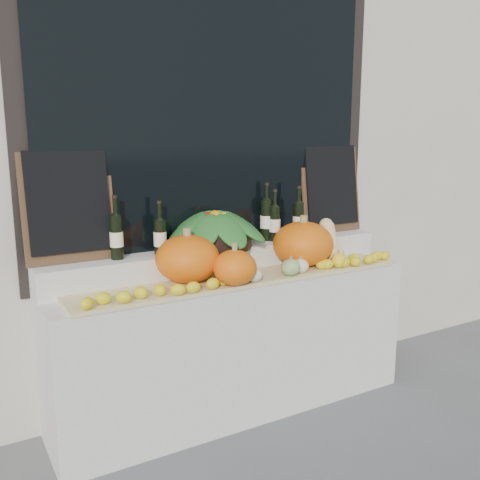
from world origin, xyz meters
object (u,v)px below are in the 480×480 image
at_px(butternut_squash, 331,244).
at_px(pumpkin_left, 188,259).
at_px(pumpkin_right, 303,244).
at_px(wine_bottle_tall, 266,220).
at_px(produce_bowl, 215,229).

bearing_deg(butternut_squash, pumpkin_left, 177.96).
bearing_deg(pumpkin_left, pumpkin_right, -1.38).
height_order(butternut_squash, wine_bottle_tall, wine_bottle_tall).
distance_m(pumpkin_right, butternut_squash, 0.22).
distance_m(butternut_squash, produce_bowl, 0.78).
distance_m(pumpkin_right, wine_bottle_tall, 0.31).
bearing_deg(wine_bottle_tall, pumpkin_left, -160.85).
relative_size(pumpkin_left, butternut_squash, 1.29).
relative_size(pumpkin_left, wine_bottle_tall, 0.97).
relative_size(pumpkin_left, pumpkin_right, 0.95).
xyz_separation_m(pumpkin_right, produce_bowl, (-0.52, 0.21, 0.11)).
height_order(pumpkin_left, wine_bottle_tall, wine_bottle_tall).
bearing_deg(wine_bottle_tall, pumpkin_right, -65.92).
distance_m(produce_bowl, wine_bottle_tall, 0.41).
distance_m(pumpkin_left, produce_bowl, 0.36).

